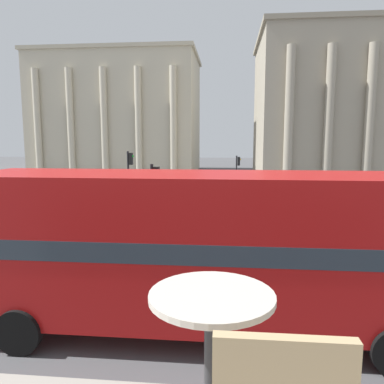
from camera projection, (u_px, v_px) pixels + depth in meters
double_decker_bus at (203, 247)px, 8.98m from camera, size 10.93×2.69×4.03m
cafe_dining_table at (212, 332)px, 1.79m from camera, size 0.60×0.60×0.73m
plaza_building_left at (120, 114)px, 57.40m from camera, size 24.04×15.58×17.39m
plaza_building_right at (362, 108)px, 44.39m from camera, size 24.83×16.96×17.02m
traffic_light_near at (154, 201)px, 13.88m from camera, size 0.42×0.24×3.94m
traffic_light_mid at (129, 176)px, 22.20m from camera, size 0.42×0.24×4.16m
traffic_light_far at (237, 171)px, 30.44m from camera, size 0.42×0.24×3.55m
car_black at (162, 199)px, 26.43m from camera, size 4.20×1.93×1.35m
pedestrian_blue at (244, 203)px, 23.21m from camera, size 0.32×0.32×1.67m
pedestrian_black at (135, 180)px, 35.07m from camera, size 0.32×0.32×1.83m
pedestrian_yellow at (160, 232)px, 15.94m from camera, size 0.32×0.32×1.62m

